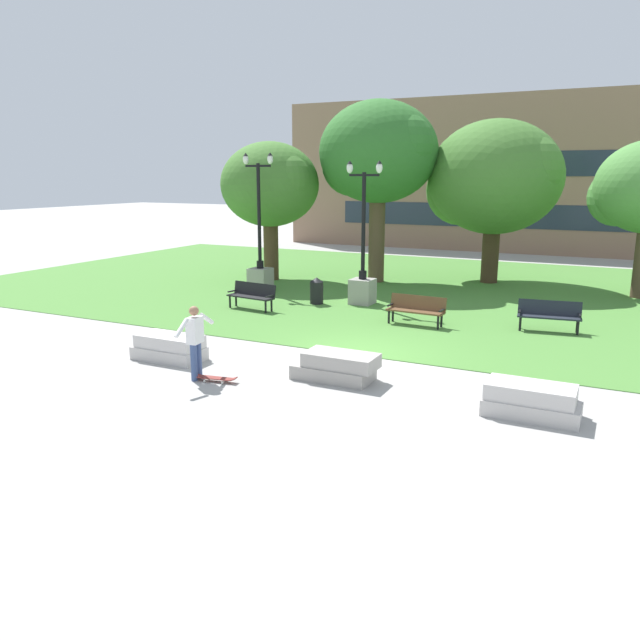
{
  "coord_description": "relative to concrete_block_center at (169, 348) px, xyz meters",
  "views": [
    {
      "loc": [
        6.06,
        -14.31,
        4.55
      ],
      "look_at": [
        -0.33,
        -1.4,
        1.2
      ],
      "focal_mm": 35.0,
      "sensor_mm": 36.0,
      "label": 1
    }
  ],
  "objects": [
    {
      "name": "ground_plane",
      "position": [
        4.07,
        2.41,
        -0.31
      ],
      "size": [
        140.0,
        140.0,
        0.0
      ],
      "primitive_type": "plane",
      "color": "#A3A09B"
    },
    {
      "name": "grass_lawn",
      "position": [
        4.07,
        12.41,
        -0.3
      ],
      "size": [
        40.0,
        20.0,
        0.02
      ],
      "primitive_type": "cube",
      "color": "#4C8438",
      "rests_on": "ground"
    },
    {
      "name": "concrete_block_center",
      "position": [
        0.0,
        0.0,
        0.0
      ],
      "size": [
        1.8,
        0.9,
        0.64
      ],
      "color": "#BCB7B2",
      "rests_on": "ground"
    },
    {
      "name": "concrete_block_left",
      "position": [
        4.46,
        0.41,
        0.0
      ],
      "size": [
        1.93,
        0.9,
        0.64
      ],
      "color": "#9E9991",
      "rests_on": "ground"
    },
    {
      "name": "concrete_block_right",
      "position": [
        8.75,
        0.08,
        0.0
      ],
      "size": [
        1.8,
        0.9,
        0.64
      ],
      "color": "#BCB7B2",
      "rests_on": "ground"
    },
    {
      "name": "person_skateboarder",
      "position": [
        1.58,
        -0.98,
        0.67
      ],
      "size": [
        0.29,
        1.52,
        1.71
      ],
      "color": "#384C7A",
      "rests_on": "ground"
    },
    {
      "name": "skateboard",
      "position": [
        2.07,
        -0.93,
        -0.22
      ],
      "size": [
        1.04,
        0.37,
        0.14
      ],
      "color": "maroon",
      "rests_on": "ground"
    },
    {
      "name": "park_bench_near_left",
      "position": [
        -1.36,
        6.05,
        0.23
      ],
      "size": [
        1.85,
        0.77,
        0.9
      ],
      "color": "black",
      "rests_on": "grass_lawn"
    },
    {
      "name": "park_bench_far_left",
      "position": [
        8.23,
        7.31,
        0.23
      ],
      "size": [
        1.85,
        0.76,
        0.9
      ],
      "color": "#1E232D",
      "rests_on": "grass_lawn"
    },
    {
      "name": "park_bench_far_right",
      "position": [
        4.45,
        6.32,
        0.23
      ],
      "size": [
        1.83,
        0.63,
        0.9
      ],
      "color": "brown",
      "rests_on": "grass_lawn"
    },
    {
      "name": "lamp_post_center",
      "position": [
        -3.0,
        9.24,
        0.79
      ],
      "size": [
        1.32,
        0.8,
        5.38
      ],
      "color": "gray",
      "rests_on": "grass_lawn"
    },
    {
      "name": "lamp_post_left",
      "position": [
        1.7,
        8.59,
        0.73
      ],
      "size": [
        1.32,
        0.8,
        5.04
      ],
      "color": "gray",
      "rests_on": "grass_lawn"
    },
    {
      "name": "tree_near_left",
      "position": [
        0.3,
        13.39,
        5.11
      ],
      "size": [
        5.23,
        4.98,
        7.6
      ],
      "color": "brown",
      "rests_on": "grass_lawn"
    },
    {
      "name": "tree_near_right",
      "position": [
        -4.07,
        11.84,
        3.78
      ],
      "size": [
        4.46,
        4.25,
        5.95
      ],
      "color": "#4C3823",
      "rests_on": "grass_lawn"
    },
    {
      "name": "tree_far_right",
      "position": [
        4.78,
        15.34,
        4.09
      ],
      "size": [
        5.84,
        5.56,
        6.81
      ],
      "color": "#42301E",
      "rests_on": "grass_lawn"
    },
    {
      "name": "trash_bin",
      "position": [
        0.22,
        7.86,
        0.2
      ],
      "size": [
        0.49,
        0.49,
        0.96
      ],
      "color": "black",
      "rests_on": "grass_lawn"
    },
    {
      "name": "building_facade_distant",
      "position": [
        4.96,
        26.91,
        4.27
      ],
      "size": [
        31.75,
        1.03,
        9.17
      ],
      "color": "#8E6B56",
      "rests_on": "ground"
    }
  ]
}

